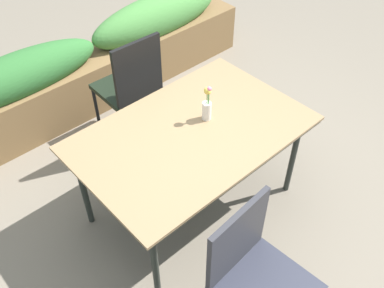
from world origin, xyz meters
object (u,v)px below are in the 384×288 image
at_px(chair_far_side, 131,84).
at_px(flower_vase, 207,104).
at_px(chair_near_left, 255,273).
at_px(planter_box, 98,64).
at_px(dining_table, 192,137).

distance_m(chair_far_side, flower_vase, 0.87).
bearing_deg(chair_near_left, planter_box, -107.70).
relative_size(chair_near_left, planter_box, 0.28).
height_order(chair_far_side, planter_box, chair_far_side).
bearing_deg(chair_near_left, chair_far_side, -109.40).
relative_size(dining_table, planter_box, 0.46).
bearing_deg(chair_far_side, flower_vase, -87.43).
distance_m(chair_far_side, planter_box, 0.73).
bearing_deg(dining_table, planter_box, 80.61).
bearing_deg(chair_far_side, dining_table, -97.79).
relative_size(chair_far_side, flower_vase, 3.89).
distance_m(chair_near_left, flower_vase, 1.06).
xyz_separation_m(chair_far_side, chair_near_left, (-0.47, -1.70, -0.06)).
bearing_deg(dining_table, flower_vase, 10.19).
distance_m(dining_table, chair_near_left, 0.93).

